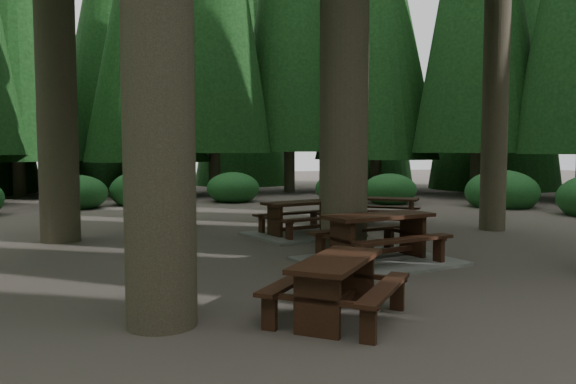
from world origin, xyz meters
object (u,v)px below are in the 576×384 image
object	(u,v)px
picnic_table_d	(386,207)
picnic_table_a	(379,246)
picnic_table_c	(302,224)
picnic_table_e	(337,279)

from	to	relation	value
picnic_table_d	picnic_table_a	bearing A→B (deg)	-81.62
picnic_table_c	picnic_table_e	size ratio (longest dim) A/B	1.27
picnic_table_a	picnic_table_d	xyz separation A→B (m)	(2.44, 4.25, 0.18)
picnic_table_a	picnic_table_d	size ratio (longest dim) A/B	1.35
picnic_table_d	picnic_table_e	bearing A→B (deg)	-83.99
picnic_table_d	picnic_table_e	world-z (taller)	picnic_table_d
picnic_table_a	picnic_table_e	distance (m)	3.37
picnic_table_c	picnic_table_e	world-z (taller)	picnic_table_c
picnic_table_c	picnic_table_e	distance (m)	6.25
picnic_table_c	picnic_table_d	world-z (taller)	picnic_table_c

